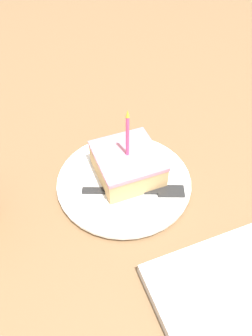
# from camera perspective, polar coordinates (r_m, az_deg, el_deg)

# --- Properties ---
(ground_plane) EXTENTS (2.40, 2.40, 0.04)m
(ground_plane) POSITION_cam_1_polar(r_m,az_deg,el_deg) (0.60, -0.33, -4.14)
(ground_plane) COLOR brown
(ground_plane) RESTS_ON ground
(plate) EXTENTS (0.24, 0.24, 0.01)m
(plate) POSITION_cam_1_polar(r_m,az_deg,el_deg) (0.58, 0.00, -2.07)
(plate) COLOR white
(plate) RESTS_ON ground_plane
(cake_slice) EXTENTS (0.11, 0.11, 0.14)m
(cake_slice) POSITION_cam_1_polar(r_m,az_deg,el_deg) (0.57, 0.24, 0.70)
(cake_slice) COLOR tan
(cake_slice) RESTS_ON plate
(fork) EXTENTS (0.08, 0.17, 0.00)m
(fork) POSITION_cam_1_polar(r_m,az_deg,el_deg) (0.55, 2.62, -4.01)
(fork) COLOR #262626
(fork) RESTS_ON plate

